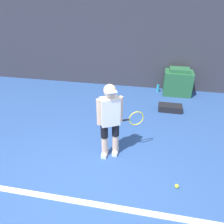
# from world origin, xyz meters

# --- Properties ---
(ground_plane) EXTENTS (24.00, 24.00, 0.00)m
(ground_plane) POSITION_xyz_m (0.00, 0.00, 0.00)
(ground_plane) COLOR #2D5193
(back_wall) EXTENTS (24.00, 0.10, 2.83)m
(back_wall) POSITION_xyz_m (0.00, 4.74, 1.42)
(back_wall) COLOR #383842
(back_wall) RESTS_ON ground_plane
(court_baseline) EXTENTS (21.60, 0.10, 0.01)m
(court_baseline) POSITION_xyz_m (0.00, -0.06, 0.01)
(court_baseline) COLOR white
(court_baseline) RESTS_ON ground_plane
(tennis_player) EXTENTS (0.82, 0.50, 1.50)m
(tennis_player) POSITION_xyz_m (0.22, 1.14, 0.82)
(tennis_player) COLOR beige
(tennis_player) RESTS_ON ground_plane
(tennis_ball) EXTENTS (0.07, 0.07, 0.07)m
(tennis_ball) POSITION_xyz_m (1.46, 0.52, 0.03)
(tennis_ball) COLOR #D1E533
(tennis_ball) RESTS_ON ground_plane
(covered_chair) EXTENTS (0.83, 0.57, 0.83)m
(covered_chair) POSITION_xyz_m (1.67, 4.35, 0.39)
(covered_chair) COLOR #28663D
(covered_chair) RESTS_ON ground_plane
(equipment_bag) EXTENTS (0.62, 0.31, 0.17)m
(equipment_bag) POSITION_xyz_m (1.44, 3.20, 0.08)
(equipment_bag) COLOR black
(equipment_bag) RESTS_ON ground_plane
(water_bottle) EXTENTS (0.08, 0.08, 0.28)m
(water_bottle) POSITION_xyz_m (1.10, 4.41, 0.13)
(water_bottle) COLOR #33ADD6
(water_bottle) RESTS_ON ground_plane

